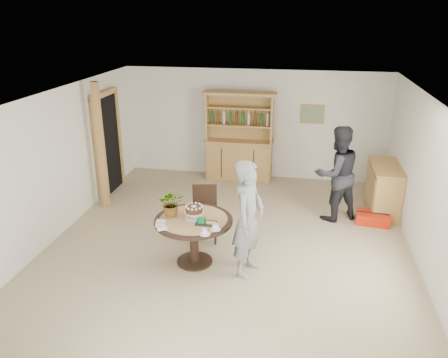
% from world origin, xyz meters
% --- Properties ---
extents(ground, '(7.00, 7.00, 0.00)m').
position_xyz_m(ground, '(0.00, 0.00, 0.00)').
color(ground, tan).
rests_on(ground, ground).
extents(room_shell, '(6.04, 7.04, 2.52)m').
position_xyz_m(room_shell, '(0.00, 0.01, 1.74)').
color(room_shell, white).
rests_on(room_shell, ground).
extents(doorway, '(0.13, 1.10, 2.18)m').
position_xyz_m(doorway, '(-2.93, 2.00, 1.11)').
color(doorway, black).
rests_on(doorway, ground).
extents(pine_post, '(0.12, 0.12, 2.50)m').
position_xyz_m(pine_post, '(-2.70, 1.20, 1.25)').
color(pine_post, '#B37E4B').
rests_on(pine_post, ground).
extents(hutch, '(1.62, 0.54, 2.04)m').
position_xyz_m(hutch, '(-0.30, 3.24, 0.69)').
color(hutch, tan).
rests_on(hutch, ground).
extents(sideboard, '(0.54, 1.26, 0.94)m').
position_xyz_m(sideboard, '(2.74, 2.00, 0.47)').
color(sideboard, tan).
rests_on(sideboard, ground).
extents(dining_table, '(1.20, 1.20, 0.76)m').
position_xyz_m(dining_table, '(-0.44, -0.53, 0.60)').
color(dining_table, black).
rests_on(dining_table, ground).
extents(dining_chair, '(0.49, 0.49, 0.95)m').
position_xyz_m(dining_chair, '(-0.45, 0.30, 0.54)').
color(dining_chair, black).
rests_on(dining_chair, ground).
extents(birthday_cake, '(0.30, 0.30, 0.20)m').
position_xyz_m(birthday_cake, '(-0.44, -0.48, 0.88)').
color(birthday_cake, white).
rests_on(birthday_cake, dining_table).
extents(flower_vase, '(0.47, 0.44, 0.42)m').
position_xyz_m(flower_vase, '(-0.79, -0.48, 0.97)').
color(flower_vase, '#3F7233').
rests_on(flower_vase, dining_table).
extents(gift_tray, '(0.30, 0.20, 0.08)m').
position_xyz_m(gift_tray, '(-0.22, -0.65, 0.79)').
color(gift_tray, black).
rests_on(gift_tray, dining_table).
extents(coffee_cup_a, '(0.15, 0.15, 0.09)m').
position_xyz_m(coffee_cup_a, '(-0.04, -0.81, 0.80)').
color(coffee_cup_a, white).
rests_on(coffee_cup_a, dining_table).
extents(coffee_cup_b, '(0.15, 0.15, 0.08)m').
position_xyz_m(coffee_cup_b, '(-0.16, -0.98, 0.79)').
color(coffee_cup_b, white).
rests_on(coffee_cup_b, dining_table).
extents(napkins, '(0.24, 0.33, 0.03)m').
position_xyz_m(napkins, '(-0.85, -0.84, 0.77)').
color(napkins, white).
rests_on(napkins, dining_table).
extents(teen_boy, '(0.57, 0.73, 1.78)m').
position_xyz_m(teen_boy, '(0.41, -0.63, 0.89)').
color(teen_boy, slate).
rests_on(teen_boy, ground).
extents(adult_person, '(1.10, 1.02, 1.80)m').
position_xyz_m(adult_person, '(1.78, 1.48, 0.90)').
color(adult_person, black).
rests_on(adult_person, ground).
extents(red_suitcase, '(0.64, 0.46, 0.21)m').
position_xyz_m(red_suitcase, '(2.50, 1.40, 0.10)').
color(red_suitcase, red).
rests_on(red_suitcase, ground).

